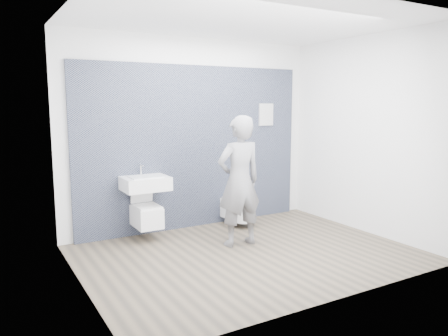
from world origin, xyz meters
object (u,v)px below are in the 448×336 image
toilet_square (146,215)px  toilet_rounded (240,209)px  washbasin (145,183)px  visitor (239,181)px

toilet_square → toilet_rounded: toilet_square is taller
toilet_square → toilet_rounded: 1.47m
toilet_rounded → toilet_square: bearing=177.4°
washbasin → toilet_square: (0.00, -0.00, -0.44)m
toilet_square → toilet_rounded: size_ratio=1.09×
washbasin → toilet_square: bearing=-90.0°
toilet_square → visitor: visitor is taller
washbasin → visitor: (0.97, -0.85, 0.07)m
visitor → washbasin: bearing=-39.7°
visitor → toilet_rounded: bearing=-121.3°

